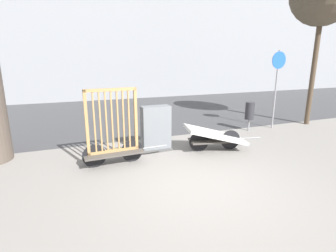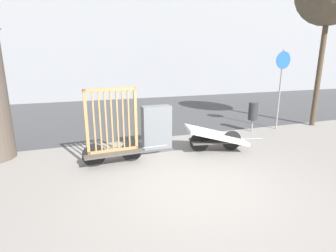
% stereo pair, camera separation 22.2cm
% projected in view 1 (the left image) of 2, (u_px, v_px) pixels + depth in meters
% --- Properties ---
extents(ground_plane, '(60.00, 60.00, 0.00)m').
position_uv_depth(ground_plane, '(200.00, 186.00, 5.40)').
color(ground_plane, gray).
extents(road_strip, '(56.00, 9.03, 0.01)m').
position_uv_depth(road_strip, '(122.00, 113.00, 12.70)').
color(road_strip, '#424244').
rests_on(road_strip, ground_plane).
extents(bike_cart_with_bedframe, '(2.18, 0.65, 1.89)m').
position_uv_depth(bike_cart_with_bedframe, '(113.00, 139.00, 6.37)').
color(bike_cart_with_bedframe, '#4C4742').
rests_on(bike_cart_with_bedframe, ground_plane).
extents(bike_cart_with_mattress, '(2.31, 1.17, 0.73)m').
position_uv_depth(bike_cart_with_mattress, '(215.00, 136.00, 7.43)').
color(bike_cart_with_mattress, '#4C4742').
rests_on(bike_cart_with_mattress, ground_plane).
extents(utility_cabinet, '(0.87, 0.42, 1.29)m').
position_uv_depth(utility_cabinet, '(156.00, 130.00, 7.37)').
color(utility_cabinet, '#4C4C4C').
rests_on(utility_cabinet, ground_plane).
extents(trash_bin, '(0.33, 0.33, 1.05)m').
position_uv_depth(trash_bin, '(250.00, 111.00, 9.41)').
color(trash_bin, gray).
rests_on(trash_bin, ground_plane).
extents(sign_post, '(0.60, 0.06, 2.85)m').
position_uv_depth(sign_post, '(277.00, 78.00, 9.49)').
color(sign_post, gray).
rests_on(sign_post, ground_plane).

